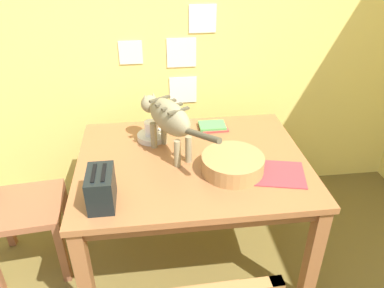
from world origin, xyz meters
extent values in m
cube|color=#F0DB6F|center=(0.00, 2.23, 1.25)|extent=(4.27, 0.10, 2.50)
cube|color=white|center=(0.17, 2.17, 0.84)|extent=(0.19, 0.01, 0.19)
cube|color=white|center=(0.16, 2.17, 1.11)|extent=(0.19, 0.01, 0.19)
cube|color=white|center=(-0.17, 2.17, 1.12)|extent=(0.15, 0.01, 0.15)
cube|color=white|center=(0.30, 2.17, 1.32)|extent=(0.18, 0.01, 0.18)
cube|color=#955C36|center=(0.14, 1.47, 0.70)|extent=(1.26, 0.98, 0.03)
cube|color=brown|center=(0.14, 1.47, 0.65)|extent=(1.18, 0.90, 0.07)
cube|color=#955C36|center=(-0.44, 1.03, 0.34)|extent=(0.07, 0.07, 0.69)
cube|color=#955C36|center=(0.72, 1.03, 0.34)|extent=(0.07, 0.07, 0.69)
cube|color=#955C36|center=(-0.44, 1.91, 0.34)|extent=(0.07, 0.07, 0.69)
cube|color=#955C36|center=(0.72, 1.91, 0.34)|extent=(0.07, 0.07, 0.69)
ellipsoid|color=gray|center=(0.03, 1.54, 0.96)|extent=(0.28, 0.37, 0.18)
cube|color=#4E4935|center=(0.07, 1.47, 1.03)|extent=(0.12, 0.08, 0.01)
cube|color=#4E4935|center=(0.04, 1.52, 1.03)|extent=(0.12, 0.08, 0.01)
cube|color=#4E4935|center=(0.01, 1.57, 1.03)|extent=(0.12, 0.08, 0.01)
cube|color=#4E4935|center=(-0.02, 1.63, 1.03)|extent=(0.12, 0.08, 0.01)
cylinder|color=gray|center=(-0.06, 1.63, 0.80)|extent=(0.04, 0.04, 0.16)
cylinder|color=gray|center=(0.00, 1.67, 0.80)|extent=(0.04, 0.04, 0.16)
cylinder|color=gray|center=(0.06, 1.42, 0.80)|extent=(0.04, 0.04, 0.16)
cylinder|color=gray|center=(0.12, 1.45, 0.80)|extent=(0.04, 0.04, 0.16)
sphere|color=gray|center=(-0.07, 1.72, 0.96)|extent=(0.10, 0.10, 0.10)
cone|color=gray|center=(-0.10, 1.71, 1.00)|extent=(0.04, 0.04, 0.04)
cone|color=gray|center=(-0.05, 1.74, 1.00)|extent=(0.04, 0.04, 0.04)
cylinder|color=#4E4935|center=(0.17, 1.29, 0.97)|extent=(0.15, 0.24, 0.09)
cylinder|color=#BBB9B2|center=(-0.07, 1.72, 0.74)|extent=(0.17, 0.17, 0.03)
cylinder|color=silver|center=(-0.07, 1.72, 0.80)|extent=(0.08, 0.08, 0.08)
torus|color=silver|center=(-0.02, 1.72, 0.80)|extent=(0.06, 0.01, 0.06)
cube|color=red|center=(0.56, 1.28, 0.72)|extent=(0.34, 0.30, 0.01)
cube|color=#DA3B39|center=(0.33, 1.81, 0.73)|extent=(0.17, 0.13, 0.01)
cube|color=#4CA052|center=(0.31, 1.82, 0.74)|extent=(0.17, 0.12, 0.02)
cylinder|color=#AD7C47|center=(0.34, 1.33, 0.77)|extent=(0.33, 0.33, 0.09)
cylinder|color=#4E3720|center=(0.34, 1.33, 0.77)|extent=(0.27, 0.27, 0.08)
cube|color=black|center=(-0.32, 1.15, 0.81)|extent=(0.12, 0.20, 0.17)
cube|color=black|center=(-0.34, 1.15, 0.89)|extent=(0.02, 0.14, 0.01)
cube|color=black|center=(-0.30, 1.15, 0.89)|extent=(0.02, 0.14, 0.01)
cube|color=brown|center=(-0.83, 1.52, 0.44)|extent=(0.46, 0.46, 0.04)
cube|color=brown|center=(-0.66, 1.73, 0.21)|extent=(0.04, 0.04, 0.42)
cube|color=brown|center=(-0.62, 1.35, 0.21)|extent=(0.04, 0.04, 0.42)
cube|color=brown|center=(-1.03, 1.69, 0.21)|extent=(0.04, 0.04, 0.42)
camera|label=1|loc=(-0.07, -0.27, 1.87)|focal=35.35mm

